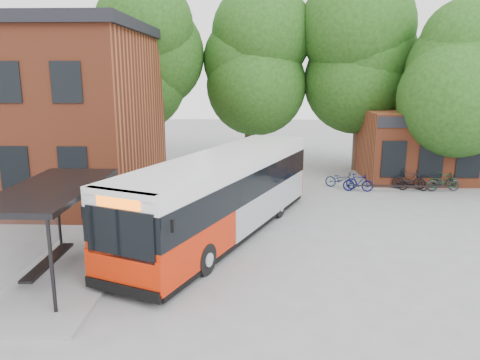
{
  "coord_description": "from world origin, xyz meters",
  "views": [
    {
      "loc": [
        1.54,
        -14.2,
        6.13
      ],
      "look_at": [
        0.92,
        3.87,
        2.0
      ],
      "focal_mm": 35.0,
      "sensor_mm": 36.0,
      "label": 1
    }
  ],
  "objects_px": {
    "bicycle_0": "(341,180)",
    "bicycle_7": "(444,180)",
    "city_bus": "(223,196)",
    "bicycle_1": "(358,183)",
    "bicycle_5": "(409,180)",
    "bicycle_4": "(413,183)",
    "bicycle_6": "(443,183)",
    "bus_shelter": "(55,232)"
  },
  "relations": [
    {
      "from": "bus_shelter",
      "to": "bicycle_5",
      "type": "relative_size",
      "value": 4.01
    },
    {
      "from": "bus_shelter",
      "to": "bicycle_0",
      "type": "distance_m",
      "value": 16.05
    },
    {
      "from": "city_bus",
      "to": "bicycle_4",
      "type": "distance_m",
      "value": 12.19
    },
    {
      "from": "bicycle_5",
      "to": "bicycle_7",
      "type": "distance_m",
      "value": 1.98
    },
    {
      "from": "city_bus",
      "to": "bicycle_4",
      "type": "bearing_deg",
      "value": 60.21
    },
    {
      "from": "city_bus",
      "to": "bicycle_7",
      "type": "height_order",
      "value": "city_bus"
    },
    {
      "from": "bicycle_0",
      "to": "bicycle_1",
      "type": "relative_size",
      "value": 1.11
    },
    {
      "from": "city_bus",
      "to": "bicycle_1",
      "type": "height_order",
      "value": "city_bus"
    },
    {
      "from": "bus_shelter",
      "to": "bicycle_5",
      "type": "height_order",
      "value": "bus_shelter"
    },
    {
      "from": "bicycle_4",
      "to": "bicycle_7",
      "type": "bearing_deg",
      "value": -64.5
    },
    {
      "from": "bicycle_4",
      "to": "bicycle_6",
      "type": "xyz_separation_m",
      "value": [
        1.56,
        -0.08,
        0.06
      ]
    },
    {
      "from": "bicycle_0",
      "to": "bicycle_7",
      "type": "distance_m",
      "value": 5.56
    },
    {
      "from": "bicycle_0",
      "to": "bicycle_4",
      "type": "bearing_deg",
      "value": -73.25
    },
    {
      "from": "bicycle_6",
      "to": "bicycle_7",
      "type": "xyz_separation_m",
      "value": [
        0.26,
        0.62,
        -0.01
      ]
    },
    {
      "from": "bicycle_0",
      "to": "bicycle_1",
      "type": "height_order",
      "value": "bicycle_1"
    },
    {
      "from": "bicycle_5",
      "to": "bicycle_7",
      "type": "relative_size",
      "value": 1.14
    },
    {
      "from": "bicycle_7",
      "to": "bicycle_0",
      "type": "bearing_deg",
      "value": 93.7
    },
    {
      "from": "bicycle_0",
      "to": "bicycle_4",
      "type": "distance_m",
      "value": 3.78
    },
    {
      "from": "bicycle_0",
      "to": "bicycle_1",
      "type": "distance_m",
      "value": 1.08
    },
    {
      "from": "bicycle_1",
      "to": "bicycle_5",
      "type": "bearing_deg",
      "value": -70.8
    },
    {
      "from": "city_bus",
      "to": "bicycle_1",
      "type": "bearing_deg",
      "value": 69.61
    },
    {
      "from": "bus_shelter",
      "to": "bicycle_7",
      "type": "height_order",
      "value": "bus_shelter"
    },
    {
      "from": "bus_shelter",
      "to": "bicycle_6",
      "type": "relative_size",
      "value": 3.91
    },
    {
      "from": "bicycle_7",
      "to": "city_bus",
      "type": "bearing_deg",
      "value": 127.83
    },
    {
      "from": "bicycle_1",
      "to": "bicycle_5",
      "type": "height_order",
      "value": "bicycle_5"
    },
    {
      "from": "bicycle_7",
      "to": "bicycle_1",
      "type": "bearing_deg",
      "value": 102.88
    },
    {
      "from": "bicycle_4",
      "to": "bicycle_6",
      "type": "relative_size",
      "value": 0.87
    },
    {
      "from": "bicycle_0",
      "to": "city_bus",
      "type": "bearing_deg",
      "value": 167.4
    },
    {
      "from": "bicycle_4",
      "to": "bicycle_7",
      "type": "distance_m",
      "value": 1.89
    },
    {
      "from": "city_bus",
      "to": "bicycle_7",
      "type": "distance_m",
      "value": 13.97
    },
    {
      "from": "bicycle_1",
      "to": "bicycle_5",
      "type": "distance_m",
      "value": 2.89
    },
    {
      "from": "city_bus",
      "to": "bicycle_0",
      "type": "xyz_separation_m",
      "value": [
        5.91,
        7.86,
        -1.1
      ]
    },
    {
      "from": "bus_shelter",
      "to": "bicycle_7",
      "type": "xyz_separation_m",
      "value": [
        16.27,
        11.95,
        -0.99
      ]
    },
    {
      "from": "bus_shelter",
      "to": "bicycle_0",
      "type": "relative_size",
      "value": 3.97
    },
    {
      "from": "bicycle_1",
      "to": "bicycle_0",
      "type": "bearing_deg",
      "value": 52.83
    },
    {
      "from": "bicycle_6",
      "to": "bicycle_7",
      "type": "bearing_deg",
      "value": -27.06
    },
    {
      "from": "bus_shelter",
      "to": "bicycle_1",
      "type": "height_order",
      "value": "bus_shelter"
    },
    {
      "from": "bicycle_0",
      "to": "bicycle_7",
      "type": "bearing_deg",
      "value": -65.21
    },
    {
      "from": "bicycle_1",
      "to": "bicycle_7",
      "type": "bearing_deg",
      "value": -72.31
    },
    {
      "from": "bicycle_5",
      "to": "bicycle_7",
      "type": "height_order",
      "value": "bicycle_5"
    },
    {
      "from": "bicycle_4",
      "to": "city_bus",
      "type": "bearing_deg",
      "value": 136.18
    },
    {
      "from": "bicycle_4",
      "to": "bicycle_7",
      "type": "xyz_separation_m",
      "value": [
        1.81,
        0.54,
        0.05
      ]
    }
  ]
}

